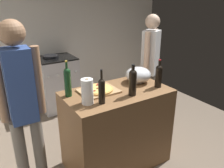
{
  "coord_description": "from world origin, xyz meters",
  "views": [
    {
      "loc": [
        -1.4,
        -1.11,
        1.9
      ],
      "look_at": [
        -0.15,
        0.88,
        0.98
      ],
      "focal_mm": 36.66,
      "sensor_mm": 36.0,
      "label": 1
    }
  ],
  "objects_px": {
    "stove": "(58,83)",
    "wine_bottle_dark": "(133,81)",
    "wine_bottle_amber": "(68,81)",
    "wine_bottle_clear": "(159,75)",
    "wine_bottle_green": "(102,90)",
    "person_in_red": "(150,64)",
    "mixing_bowl": "(138,75)",
    "paper_towel_roll": "(87,92)",
    "pizza": "(98,89)",
    "person_in_stripes": "(23,105)"
  },
  "relations": [
    {
      "from": "paper_towel_roll",
      "to": "wine_bottle_dark",
      "type": "xyz_separation_m",
      "value": [
        0.48,
        -0.07,
        0.03
      ]
    },
    {
      "from": "wine_bottle_amber",
      "to": "wine_bottle_green",
      "type": "distance_m",
      "value": 0.39
    },
    {
      "from": "pizza",
      "to": "wine_bottle_dark",
      "type": "distance_m",
      "value": 0.39
    },
    {
      "from": "person_in_stripes",
      "to": "person_in_red",
      "type": "xyz_separation_m",
      "value": [
        1.86,
        0.47,
        -0.04
      ]
    },
    {
      "from": "wine_bottle_dark",
      "to": "person_in_stripes",
      "type": "relative_size",
      "value": 0.19
    },
    {
      "from": "mixing_bowl",
      "to": "wine_bottle_dark",
      "type": "relative_size",
      "value": 0.91
    },
    {
      "from": "pizza",
      "to": "wine_bottle_amber",
      "type": "bearing_deg",
      "value": 167.48
    },
    {
      "from": "mixing_bowl",
      "to": "person_in_red",
      "type": "height_order",
      "value": "person_in_red"
    },
    {
      "from": "wine_bottle_dark",
      "to": "person_in_stripes",
      "type": "height_order",
      "value": "person_in_stripes"
    },
    {
      "from": "wine_bottle_amber",
      "to": "mixing_bowl",
      "type": "bearing_deg",
      "value": -4.11
    },
    {
      "from": "paper_towel_roll",
      "to": "wine_bottle_clear",
      "type": "height_order",
      "value": "wine_bottle_clear"
    },
    {
      "from": "stove",
      "to": "person_in_red",
      "type": "xyz_separation_m",
      "value": [
        0.97,
        -1.26,
        0.5
      ]
    },
    {
      "from": "pizza",
      "to": "stove",
      "type": "xyz_separation_m",
      "value": [
        0.11,
        1.68,
        -0.5
      ]
    },
    {
      "from": "wine_bottle_dark",
      "to": "person_in_stripes",
      "type": "bearing_deg",
      "value": 169.06
    },
    {
      "from": "wine_bottle_clear",
      "to": "person_in_stripes",
      "type": "height_order",
      "value": "person_in_stripes"
    },
    {
      "from": "paper_towel_roll",
      "to": "stove",
      "type": "xyz_separation_m",
      "value": [
        0.33,
        1.87,
        -0.59
      ]
    },
    {
      "from": "person_in_stripes",
      "to": "person_in_red",
      "type": "distance_m",
      "value": 1.92
    },
    {
      "from": "wine_bottle_amber",
      "to": "stove",
      "type": "relative_size",
      "value": 0.39
    },
    {
      "from": "wine_bottle_dark",
      "to": "stove",
      "type": "height_order",
      "value": "wine_bottle_dark"
    },
    {
      "from": "pizza",
      "to": "paper_towel_roll",
      "type": "height_order",
      "value": "paper_towel_roll"
    },
    {
      "from": "paper_towel_roll",
      "to": "stove",
      "type": "bearing_deg",
      "value": 79.99
    },
    {
      "from": "wine_bottle_dark",
      "to": "paper_towel_roll",
      "type": "bearing_deg",
      "value": 171.9
    },
    {
      "from": "wine_bottle_dark",
      "to": "person_in_red",
      "type": "height_order",
      "value": "person_in_red"
    },
    {
      "from": "wine_bottle_green",
      "to": "wine_bottle_clear",
      "type": "height_order",
      "value": "wine_bottle_green"
    },
    {
      "from": "stove",
      "to": "wine_bottle_clear",
      "type": "bearing_deg",
      "value": -74.42
    },
    {
      "from": "wine_bottle_green",
      "to": "wine_bottle_clear",
      "type": "relative_size",
      "value": 1.06
    },
    {
      "from": "paper_towel_roll",
      "to": "person_in_stripes",
      "type": "xyz_separation_m",
      "value": [
        -0.56,
        0.13,
        -0.05
      ]
    },
    {
      "from": "wine_bottle_amber",
      "to": "wine_bottle_dark",
      "type": "bearing_deg",
      "value": -30.16
    },
    {
      "from": "wine_bottle_clear",
      "to": "wine_bottle_dark",
      "type": "bearing_deg",
      "value": -175.59
    },
    {
      "from": "wine_bottle_amber",
      "to": "wine_bottle_clear",
      "type": "xyz_separation_m",
      "value": [
        0.95,
        -0.3,
        -0.02
      ]
    },
    {
      "from": "wine_bottle_amber",
      "to": "stove",
      "type": "bearing_deg",
      "value": 75.42
    },
    {
      "from": "paper_towel_roll",
      "to": "wine_bottle_clear",
      "type": "relative_size",
      "value": 0.79
    },
    {
      "from": "paper_towel_roll",
      "to": "wine_bottle_amber",
      "type": "bearing_deg",
      "value": 108.68
    },
    {
      "from": "wine_bottle_green",
      "to": "stove",
      "type": "relative_size",
      "value": 0.35
    },
    {
      "from": "wine_bottle_dark",
      "to": "person_in_red",
      "type": "relative_size",
      "value": 0.2
    },
    {
      "from": "stove",
      "to": "wine_bottle_dark",
      "type": "bearing_deg",
      "value": -85.6
    },
    {
      "from": "wine_bottle_green",
      "to": "person_in_stripes",
      "type": "relative_size",
      "value": 0.19
    },
    {
      "from": "paper_towel_roll",
      "to": "wine_bottle_amber",
      "type": "xyz_separation_m",
      "value": [
        -0.09,
        0.26,
        0.04
      ]
    },
    {
      "from": "wine_bottle_clear",
      "to": "person_in_stripes",
      "type": "distance_m",
      "value": 1.43
    },
    {
      "from": "mixing_bowl",
      "to": "stove",
      "type": "relative_size",
      "value": 0.31
    },
    {
      "from": "wine_bottle_green",
      "to": "person_in_red",
      "type": "distance_m",
      "value": 1.37
    },
    {
      "from": "wine_bottle_green",
      "to": "person_in_red",
      "type": "bearing_deg",
      "value": 29.53
    },
    {
      "from": "pizza",
      "to": "wine_bottle_amber",
      "type": "relative_size",
      "value": 0.85
    },
    {
      "from": "pizza",
      "to": "wine_bottle_dark",
      "type": "bearing_deg",
      "value": -45.48
    },
    {
      "from": "pizza",
      "to": "wine_bottle_clear",
      "type": "relative_size",
      "value": 1.0
    },
    {
      "from": "wine_bottle_amber",
      "to": "pizza",
      "type": "bearing_deg",
      "value": -12.52
    },
    {
      "from": "pizza",
      "to": "person_in_red",
      "type": "height_order",
      "value": "person_in_red"
    },
    {
      "from": "wine_bottle_green",
      "to": "person_in_red",
      "type": "xyz_separation_m",
      "value": [
        1.19,
        0.67,
        -0.1
      ]
    },
    {
      "from": "wine_bottle_amber",
      "to": "wine_bottle_clear",
      "type": "height_order",
      "value": "wine_bottle_amber"
    },
    {
      "from": "mixing_bowl",
      "to": "stove",
      "type": "bearing_deg",
      "value": 104.6
    }
  ]
}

